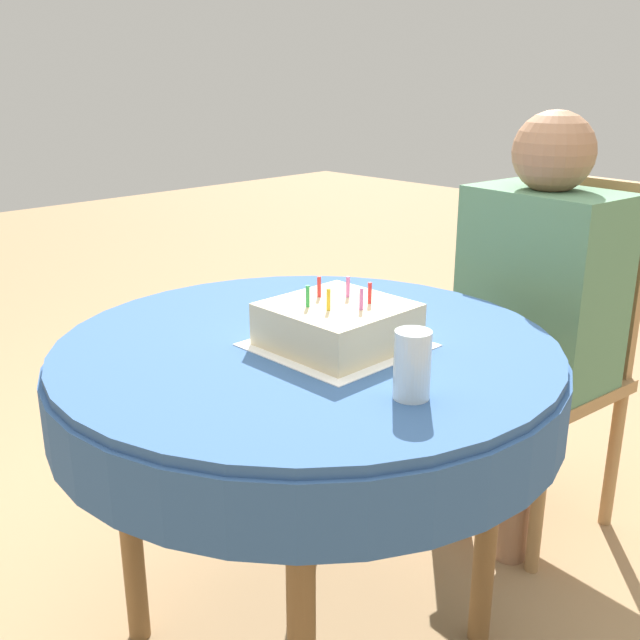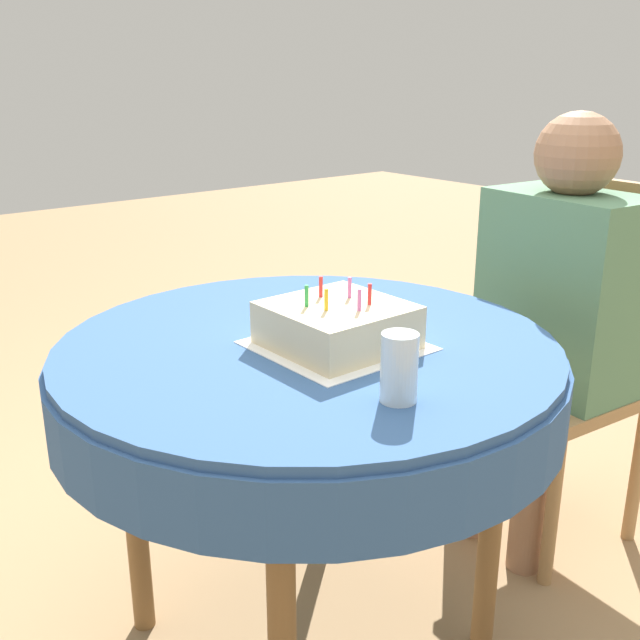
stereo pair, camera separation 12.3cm
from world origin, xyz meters
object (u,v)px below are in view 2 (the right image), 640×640
at_px(chair, 574,355).
at_px(person, 558,295).
at_px(drinking_glass, 399,368).
at_px(birthday_cake, 337,325).

xyz_separation_m(chair, person, (-0.01, -0.10, 0.19)).
bearing_deg(drinking_glass, person, 106.51).
distance_m(birthday_cake, drinking_glass, 0.28).
relative_size(chair, person, 0.84).
bearing_deg(chair, drinking_glass, -69.94).
bearing_deg(birthday_cake, chair, 88.23).
bearing_deg(chair, person, -90.00).
xyz_separation_m(person, drinking_glass, (0.25, -0.83, 0.09)).
distance_m(chair, drinking_glass, 1.00).
bearing_deg(person, chair, 90.00).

